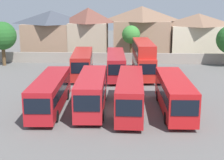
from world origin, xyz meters
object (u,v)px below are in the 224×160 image
(bus_5, at_px, (82,62))
(tree_left_of_lot, at_px, (131,35))
(bus_6, at_px, (116,63))
(house_terrace_right, at_px, (142,31))
(house_terrace_far_right, at_px, (198,35))
(bus_2, at_px, (92,90))
(bus_4, at_px, (174,93))
(bus_1, at_px, (50,91))
(tree_behind_wall, at_px, (2,36))
(bus_7, at_px, (143,57))
(house_terrace_left, at_px, (52,33))
(bus_3, at_px, (130,92))
(house_terrace_centre, at_px, (88,32))

(bus_5, height_order, tree_left_of_lot, tree_left_of_lot)
(bus_6, relative_size, house_terrace_right, 1.09)
(house_terrace_far_right, bearing_deg, tree_left_of_lot, -160.37)
(bus_6, bearing_deg, bus_2, -10.24)
(bus_5, bearing_deg, bus_4, 31.80)
(bus_1, height_order, tree_left_of_lot, tree_left_of_lot)
(house_terrace_right, xyz_separation_m, tree_left_of_lot, (-2.04, -5.42, -0.22))
(bus_5, bearing_deg, tree_behind_wall, -122.08)
(bus_4, bearing_deg, house_terrace_right, -177.73)
(bus_7, bearing_deg, bus_5, -89.61)
(bus_1, height_order, house_terrace_left, house_terrace_left)
(bus_6, bearing_deg, bus_3, 4.19)
(bus_2, height_order, bus_4, bus_2)
(bus_2, distance_m, house_terrace_far_right, 36.30)
(bus_1, distance_m, tree_left_of_lot, 29.22)
(bus_5, relative_size, house_terrace_far_right, 1.05)
(bus_7, xyz_separation_m, house_terrace_left, (-16.99, 16.65, 1.66))
(house_terrace_left, height_order, house_terrace_right, house_terrace_right)
(bus_2, xyz_separation_m, bus_6, (1.76, 14.96, -0.07))
(bus_3, distance_m, tree_behind_wall, 31.07)
(bus_2, xyz_separation_m, bus_5, (-3.03, 14.90, 0.01))
(bus_1, distance_m, bus_2, 4.13)
(bus_2, height_order, bus_3, bus_2)
(bus_4, bearing_deg, bus_2, -92.19)
(bus_1, distance_m, bus_6, 16.27)
(bus_1, bearing_deg, house_terrace_far_right, 145.00)
(bus_1, height_order, bus_4, bus_4)
(bus_1, bearing_deg, house_terrace_right, 160.65)
(bus_7, distance_m, house_terrace_right, 17.80)
(bus_2, bearing_deg, bus_7, 157.81)
(bus_7, bearing_deg, house_terrace_right, 175.63)
(bus_3, height_order, bus_4, bus_3)
(bus_7, xyz_separation_m, house_terrace_centre, (-9.86, 16.18, 1.94))
(bus_6, bearing_deg, tree_behind_wall, -114.42)
(bus_4, distance_m, house_terrace_far_right, 33.49)
(bus_4, relative_size, house_terrace_centre, 1.23)
(bus_3, xyz_separation_m, bus_6, (-2.07, 15.28, -0.05))
(house_terrace_centre, xyz_separation_m, house_terrace_right, (10.14, 1.49, 0.13))
(house_terrace_left, distance_m, tree_behind_wall, 11.58)
(house_terrace_right, distance_m, tree_left_of_lot, 5.79)
(house_terrace_centre, bearing_deg, tree_left_of_lot, -25.83)
(bus_5, xyz_separation_m, tree_behind_wall, (-14.29, 7.35, 2.93))
(bus_4, relative_size, house_terrace_right, 1.04)
(house_terrace_right, distance_m, tree_behind_wall, 25.71)
(house_terrace_centre, bearing_deg, bus_5, -86.09)
(bus_7, height_order, tree_left_of_lot, tree_left_of_lot)
(bus_5, bearing_deg, house_terrace_right, 148.91)
(bus_6, relative_size, house_terrace_left, 1.09)
(bus_4, distance_m, bus_7, 15.81)
(bus_1, distance_m, house_terrace_far_right, 38.53)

